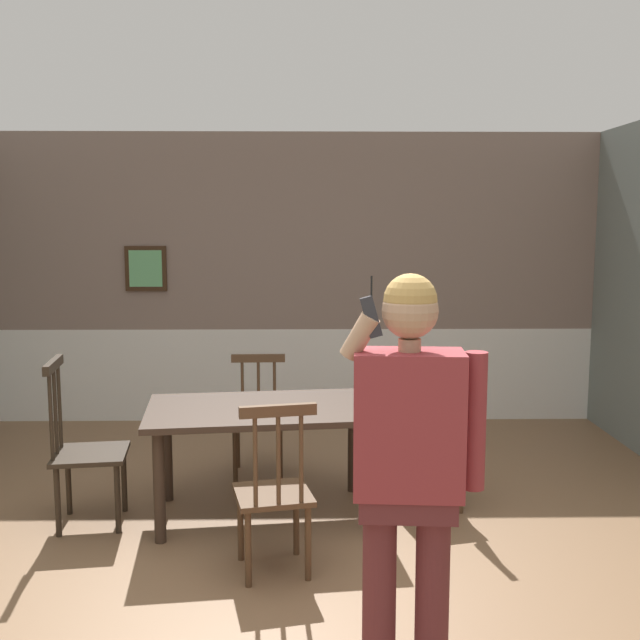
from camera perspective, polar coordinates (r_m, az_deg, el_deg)
The scene contains 8 objects.
ground_plane at distance 3.98m, azimuth -4.00°, elevation -21.32°, with size 8.01×8.01×0.00m, color #846042.
room_back_partition at distance 7.15m, azimuth -2.58°, elevation 2.77°, with size 6.01×0.17×2.76m.
dining_table at distance 4.88m, azimuth -4.32°, elevation -7.70°, with size 1.60×1.07×0.73m.
chair_near_window at distance 5.12m, azimuth 8.69°, elevation -8.85°, with size 0.52×0.52×1.03m.
chair_by_doorway at distance 4.14m, azimuth -3.55°, elevation -13.02°, with size 0.48×0.48×0.98m.
chair_at_table_head at distance 5.74m, azimuth -4.77°, elevation -7.38°, with size 0.43×0.43×0.90m.
chair_opposite_corner at distance 4.99m, azimuth -17.69°, elevation -9.39°, with size 0.50×0.50×1.07m.
person_figure at distance 3.04m, azimuth 6.90°, elevation -10.06°, with size 0.59×0.27×1.72m.
Camera 1 is at (0.20, -3.48, 1.92)m, focal length 41.65 mm.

